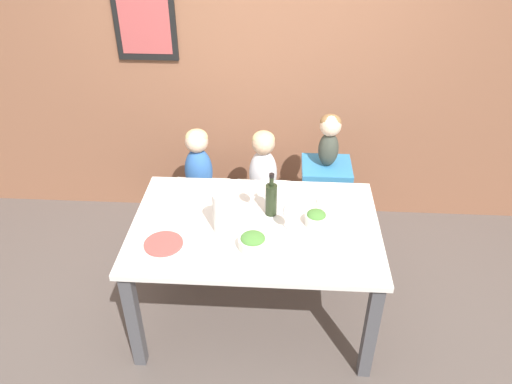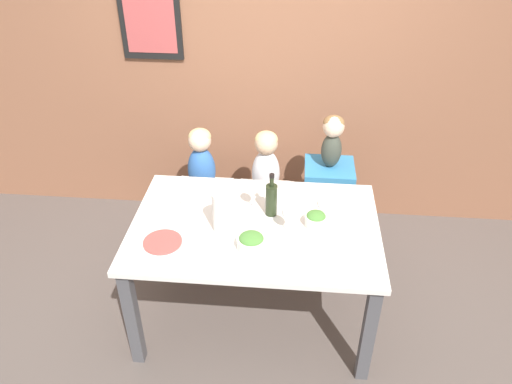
{
  "view_description": "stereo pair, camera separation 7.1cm",
  "coord_description": "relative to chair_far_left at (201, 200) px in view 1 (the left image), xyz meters",
  "views": [
    {
      "loc": [
        0.14,
        -2.32,
        2.55
      ],
      "look_at": [
        0.0,
        0.07,
        0.93
      ],
      "focal_mm": 35.0,
      "sensor_mm": 36.0,
      "label": 1
    },
    {
      "loc": [
        0.21,
        -2.32,
        2.55
      ],
      "look_at": [
        0.0,
        0.07,
        0.93
      ],
      "focal_mm": 35.0,
      "sensor_mm": 36.0,
      "label": 2
    }
  ],
  "objects": [
    {
      "name": "person_baby_right",
      "position": [
        0.93,
        0.0,
        0.57
      ],
      "size": [
        0.15,
        0.15,
        0.38
      ],
      "color": "#3D4238",
      "rests_on": "chair_right_highchair"
    },
    {
      "name": "wall_back",
      "position": [
        0.46,
        0.5,
        0.96
      ],
      "size": [
        10.0,
        0.09,
        2.7
      ],
      "color": "#8E5B42",
      "rests_on": "ground_plane"
    },
    {
      "name": "dinner_plate_back_right",
      "position": [
        0.94,
        -0.51,
        0.37
      ],
      "size": [
        0.22,
        0.22,
        0.01
      ],
      "color": "silver",
      "rests_on": "dining_table"
    },
    {
      "name": "salad_bowl_small",
      "position": [
        0.81,
        -0.73,
        0.41
      ],
      "size": [
        0.13,
        0.13,
        0.09
      ],
      "color": "silver",
      "rests_on": "dining_table"
    },
    {
      "name": "dinner_plate_front_left",
      "position": [
        -0.04,
        -0.97,
        0.37
      ],
      "size": [
        0.22,
        0.22,
        0.01
      ],
      "color": "#D14C47",
      "rests_on": "dining_table"
    },
    {
      "name": "wine_glass_far",
      "position": [
        0.43,
        -0.58,
        0.49
      ],
      "size": [
        0.07,
        0.07,
        0.19
      ],
      "color": "white",
      "rests_on": "dining_table"
    },
    {
      "name": "chair_far_left",
      "position": [
        0.0,
        0.0,
        0.0
      ],
      "size": [
        0.41,
        0.39,
        0.46
      ],
      "color": "silver",
      "rests_on": "ground_plane"
    },
    {
      "name": "dining_table",
      "position": [
        0.46,
        -0.75,
        0.26
      ],
      "size": [
        1.46,
        0.97,
        0.75
      ],
      "color": "white",
      "rests_on": "ground_plane"
    },
    {
      "name": "wine_glass_near",
      "position": [
        0.65,
        -0.8,
        0.49
      ],
      "size": [
        0.07,
        0.07,
        0.19
      ],
      "color": "white",
      "rests_on": "dining_table"
    },
    {
      "name": "wine_bottle",
      "position": [
        0.55,
        -0.64,
        0.47
      ],
      "size": [
        0.07,
        0.07,
        0.28
      ],
      "color": "#232D19",
      "rests_on": "dining_table"
    },
    {
      "name": "dinner_plate_back_left",
      "position": [
        0.06,
        -0.51,
        0.37
      ],
      "size": [
        0.22,
        0.22,
        0.01
      ],
      "color": "silver",
      "rests_on": "dining_table"
    },
    {
      "name": "person_child_left",
      "position": [
        -0.0,
        0.0,
        0.34
      ],
      "size": [
        0.2,
        0.19,
        0.51
      ],
      "color": "#3366B2",
      "rests_on": "chair_far_left"
    },
    {
      "name": "chair_far_center",
      "position": [
        0.47,
        0.0,
        0.0
      ],
      "size": [
        0.41,
        0.39,
        0.46
      ],
      "color": "silver",
      "rests_on": "ground_plane"
    },
    {
      "name": "chair_right_highchair",
      "position": [
        0.93,
        -0.0,
        0.18
      ],
      "size": [
        0.35,
        0.33,
        0.73
      ],
      "color": "silver",
      "rests_on": "ground_plane"
    },
    {
      "name": "ground_plane",
      "position": [
        0.46,
        -0.75,
        -0.39
      ],
      "size": [
        14.0,
        14.0,
        0.0
      ],
      "primitive_type": "plane",
      "color": "#564C47"
    },
    {
      "name": "person_child_center",
      "position": [
        0.47,
        0.0,
        0.34
      ],
      "size": [
        0.2,
        0.19,
        0.51
      ],
      "color": "silver",
      "rests_on": "chair_far_center"
    },
    {
      "name": "paper_towel_roll",
      "position": [
        0.28,
        -0.82,
        0.49
      ],
      "size": [
        0.12,
        0.12,
        0.25
      ],
      "color": "white",
      "rests_on": "dining_table"
    },
    {
      "name": "salad_bowl_large",
      "position": [
        0.46,
        -0.97,
        0.41
      ],
      "size": [
        0.16,
        0.16,
        0.09
      ],
      "color": "silver",
      "rests_on": "dining_table"
    }
  ]
}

